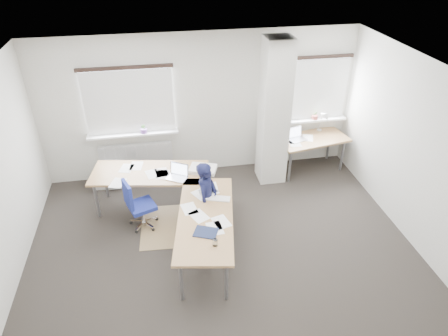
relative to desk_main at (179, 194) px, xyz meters
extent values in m
plane|color=#282420|center=(0.60, -0.71, -0.69)|extent=(6.00, 6.00, 0.00)
cube|color=#BAB7AA|center=(0.60, 1.79, 0.71)|extent=(6.00, 0.04, 2.80)
cube|color=#BAB7AA|center=(0.60, -3.21, 0.71)|extent=(6.00, 0.04, 2.80)
cube|color=#BAB7AA|center=(3.60, -0.71, 0.71)|extent=(0.04, 5.00, 2.80)
cube|color=white|center=(0.60, -0.71, 2.11)|extent=(6.00, 5.00, 0.04)
cube|color=#BAB7AA|center=(1.90, 1.24, 0.70)|extent=(0.50, 0.50, 2.78)
cube|color=white|center=(-0.70, 1.76, 0.91)|extent=(1.60, 0.04, 1.20)
cube|color=silver|center=(-0.70, 1.72, 0.91)|extent=(1.60, 0.02, 1.20)
cube|color=white|center=(-0.70, 1.69, 0.29)|extent=(1.70, 0.20, 0.04)
cube|color=white|center=(2.90, 1.76, 0.91)|extent=(1.20, 0.04, 1.20)
cube|color=silver|center=(2.90, 1.72, 0.91)|extent=(1.20, 0.02, 1.20)
cube|color=white|center=(2.90, 1.69, 0.29)|extent=(1.30, 0.20, 0.04)
cube|color=silver|center=(-0.70, 1.71, -0.24)|extent=(1.40, 0.10, 0.60)
cylinder|color=#6E4291|center=(-0.50, 1.67, 0.35)|extent=(0.12, 0.12, 0.08)
imported|color=#346428|center=(-0.50, 1.67, 0.39)|extent=(0.09, 0.06, 0.17)
cylinder|color=brown|center=(2.90, 1.67, 0.35)|extent=(0.12, 0.12, 0.08)
imported|color=#346428|center=(2.90, 1.67, 0.39)|extent=(0.09, 0.07, 0.17)
cube|color=#9A7E54|center=(0.01, 0.05, -0.69)|extent=(1.41, 1.22, 0.01)
cube|color=white|center=(-1.28, 1.53, -0.54)|extent=(0.55, 0.41, 0.31)
cube|color=olive|center=(-0.44, 0.68, 0.02)|extent=(2.11, 1.14, 0.04)
cube|color=olive|center=(0.34, -0.68, 0.02)|extent=(1.14, 2.11, 0.04)
cylinder|color=gray|center=(-1.38, 0.54, -0.35)|extent=(0.05, 0.05, 0.69)
cylinder|color=gray|center=(-1.27, 1.13, -0.35)|extent=(0.05, 0.05, 0.69)
cylinder|color=gray|center=(0.50, 0.82, -0.35)|extent=(0.05, 0.05, 0.69)
cylinder|color=gray|center=(-0.11, -1.51, -0.35)|extent=(0.05, 0.05, 0.69)
cylinder|color=gray|center=(0.48, -1.62, -0.35)|extent=(0.05, 0.05, 0.69)
cylinder|color=gray|center=(0.79, 0.16, -0.35)|extent=(0.05, 0.05, 0.69)
cube|color=#B7B7BC|center=(0.01, 0.40, 0.05)|extent=(0.40, 0.37, 0.01)
cube|color=#B7B7BC|center=(0.06, 0.50, 0.16)|extent=(0.31, 0.21, 0.22)
cube|color=silver|center=(0.06, 0.50, 0.16)|extent=(0.27, 0.17, 0.19)
cube|color=white|center=(0.56, -0.29, 0.05)|extent=(0.46, 0.27, 0.02)
cube|color=#151D3A|center=(0.29, -1.05, 0.05)|extent=(0.39, 0.35, 0.01)
cube|color=silver|center=(0.47, 0.55, 0.07)|extent=(0.53, 0.45, 0.07)
imported|color=white|center=(0.34, -0.11, 0.07)|extent=(0.09, 0.09, 0.07)
cylinder|color=silver|center=(0.38, -1.32, 0.09)|extent=(0.07, 0.07, 0.10)
cube|color=olive|center=(2.78, 1.37, 0.02)|extent=(1.50, 0.93, 0.04)
cylinder|color=gray|center=(2.23, 1.02, -0.35)|extent=(0.05, 0.05, 0.69)
cylinder|color=gray|center=(3.41, 1.23, -0.35)|extent=(0.05, 0.05, 0.69)
cylinder|color=gray|center=(2.14, 1.52, -0.35)|extent=(0.05, 0.05, 0.69)
cylinder|color=gray|center=(3.32, 1.72, -0.35)|extent=(0.05, 0.05, 0.69)
cube|color=#B7B7BC|center=(2.46, 1.35, 0.05)|extent=(0.38, 0.32, 0.01)
cube|color=#B7B7BC|center=(2.42, 1.46, 0.16)|extent=(0.33, 0.14, 0.22)
cube|color=silver|center=(2.42, 1.46, 0.16)|extent=(0.29, 0.12, 0.19)
cylinder|color=silver|center=(3.04, 1.67, 0.05)|extent=(0.10, 0.10, 0.02)
cylinder|color=silver|center=(3.04, 1.67, 0.24)|extent=(0.02, 0.16, 0.38)
cylinder|color=silver|center=(3.04, 1.55, 0.46)|extent=(0.02, 0.29, 0.13)
cone|color=silver|center=(3.04, 1.41, 0.44)|extent=(0.14, 0.16, 0.17)
cube|color=navy|center=(-0.61, 0.17, -0.29)|extent=(0.52, 0.52, 0.07)
cube|color=navy|center=(-0.80, 0.10, 0.01)|extent=(0.17, 0.35, 0.44)
cylinder|color=silver|center=(-0.61, 0.17, -0.45)|extent=(0.05, 0.05, 0.30)
cylinder|color=black|center=(-0.40, 0.25, -0.66)|extent=(0.06, 0.04, 0.05)
cylinder|color=black|center=(-0.62, 0.40, -0.66)|extent=(0.03, 0.05, 0.05)
cylinder|color=black|center=(-0.83, 0.23, -0.66)|extent=(0.06, 0.04, 0.05)
cylinder|color=black|center=(-0.74, -0.02, -0.66)|extent=(0.05, 0.06, 0.05)
cylinder|color=black|center=(-0.47, -0.01, -0.66)|extent=(0.05, 0.06, 0.05)
imported|color=black|center=(0.43, -0.17, -0.04)|extent=(0.50, 0.57, 1.31)
camera|label=1|loc=(-0.21, -5.24, 3.73)|focal=32.00mm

